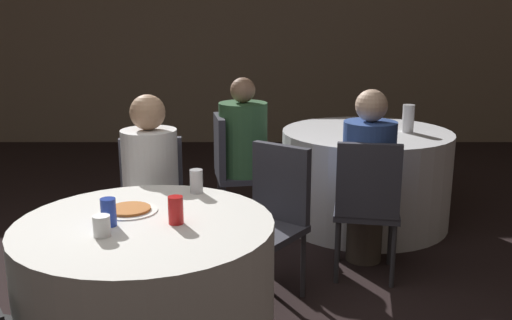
{
  "coord_description": "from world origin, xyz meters",
  "views": [
    {
      "loc": [
        0.57,
        -2.34,
        1.62
      ],
      "look_at": [
        0.56,
        0.72,
        0.85
      ],
      "focal_mm": 40.0,
      "sensor_mm": 36.0,
      "label": 1
    }
  ],
  "objects_px": {
    "chair_near_northeast": "(275,209)",
    "bottle_far": "(411,119)",
    "soda_can_blue": "(111,212)",
    "table_far": "(367,177)",
    "person_green_jacket": "(253,153)",
    "chair_far_south": "(369,199)",
    "table_near": "(150,300)",
    "soda_can_red": "(178,210)",
    "person_blue_shirt": "(370,181)",
    "soda_can_silver": "(199,181)",
    "pizza_plate_near": "(132,210)",
    "person_white_shirt": "(153,197)",
    "chair_far_west": "(233,163)",
    "chair_near_north": "(155,199)"
  },
  "relations": [
    {
      "from": "person_blue_shirt",
      "to": "bottle_far",
      "type": "xyz_separation_m",
      "value": [
        0.47,
        0.86,
        0.25
      ]
    },
    {
      "from": "table_far",
      "to": "person_white_shirt",
      "type": "bearing_deg",
      "value": -140.32
    },
    {
      "from": "person_white_shirt",
      "to": "soda_can_red",
      "type": "distance_m",
      "value": 0.9
    },
    {
      "from": "table_far",
      "to": "person_green_jacket",
      "type": "xyz_separation_m",
      "value": [
        -0.91,
        -0.16,
        0.24
      ]
    },
    {
      "from": "chair_far_south",
      "to": "pizza_plate_near",
      "type": "height_order",
      "value": "chair_far_south"
    },
    {
      "from": "chair_near_northeast",
      "to": "bottle_far",
      "type": "xyz_separation_m",
      "value": [
        1.08,
        1.21,
        0.32
      ]
    },
    {
      "from": "soda_can_silver",
      "to": "bottle_far",
      "type": "height_order",
      "value": "bottle_far"
    },
    {
      "from": "person_white_shirt",
      "to": "soda_can_blue",
      "type": "bearing_deg",
      "value": 80.13
    },
    {
      "from": "chair_near_northeast",
      "to": "bottle_far",
      "type": "bearing_deg",
      "value": -95.5
    },
    {
      "from": "soda_can_silver",
      "to": "soda_can_blue",
      "type": "bearing_deg",
      "value": -124.84
    },
    {
      "from": "table_far",
      "to": "soda_can_blue",
      "type": "bearing_deg",
      "value": -125.76
    },
    {
      "from": "person_green_jacket",
      "to": "bottle_far",
      "type": "height_order",
      "value": "person_green_jacket"
    },
    {
      "from": "chair_near_northeast",
      "to": "person_blue_shirt",
      "type": "height_order",
      "value": "person_blue_shirt"
    },
    {
      "from": "bottle_far",
      "to": "person_green_jacket",
      "type": "bearing_deg",
      "value": -174.8
    },
    {
      "from": "person_white_shirt",
      "to": "soda_can_silver",
      "type": "xyz_separation_m",
      "value": [
        0.31,
        -0.39,
        0.21
      ]
    },
    {
      "from": "soda_can_blue",
      "to": "bottle_far",
      "type": "bearing_deg",
      "value": 48.48
    },
    {
      "from": "table_far",
      "to": "chair_near_northeast",
      "type": "height_order",
      "value": "chair_near_northeast"
    },
    {
      "from": "person_blue_shirt",
      "to": "soda_can_silver",
      "type": "xyz_separation_m",
      "value": [
        -1.01,
        -0.71,
        0.21
      ]
    },
    {
      "from": "person_green_jacket",
      "to": "pizza_plate_near",
      "type": "height_order",
      "value": "person_green_jacket"
    },
    {
      "from": "chair_near_northeast",
      "to": "chair_near_north",
      "type": "relative_size",
      "value": 1.0
    },
    {
      "from": "table_near",
      "to": "pizza_plate_near",
      "type": "distance_m",
      "value": 0.42
    },
    {
      "from": "bottle_far",
      "to": "chair_far_west",
      "type": "bearing_deg",
      "value": -174.3
    },
    {
      "from": "person_blue_shirt",
      "to": "person_green_jacket",
      "type": "height_order",
      "value": "person_blue_shirt"
    },
    {
      "from": "chair_near_northeast",
      "to": "chair_far_south",
      "type": "height_order",
      "value": "same"
    },
    {
      "from": "chair_far_south",
      "to": "table_near",
      "type": "bearing_deg",
      "value": -129.89
    },
    {
      "from": "table_near",
      "to": "chair_near_northeast",
      "type": "xyz_separation_m",
      "value": [
        0.58,
        0.79,
        0.16
      ]
    },
    {
      "from": "table_near",
      "to": "chair_far_south",
      "type": "bearing_deg",
      "value": 39.98
    },
    {
      "from": "table_far",
      "to": "chair_far_west",
      "type": "height_order",
      "value": "chair_far_west"
    },
    {
      "from": "person_blue_shirt",
      "to": "soda_can_red",
      "type": "bearing_deg",
      "value": -122.31
    },
    {
      "from": "chair_near_northeast",
      "to": "soda_can_blue",
      "type": "xyz_separation_m",
      "value": [
        -0.73,
        -0.84,
        0.27
      ]
    },
    {
      "from": "person_green_jacket",
      "to": "soda_can_blue",
      "type": "distance_m",
      "value": 2.03
    },
    {
      "from": "chair_near_north",
      "to": "soda_can_blue",
      "type": "xyz_separation_m",
      "value": [
        0.0,
        -1.02,
        0.27
      ]
    },
    {
      "from": "table_far",
      "to": "person_white_shirt",
      "type": "xyz_separation_m",
      "value": [
        -1.48,
        -1.23,
        0.23
      ]
    },
    {
      "from": "chair_near_northeast",
      "to": "person_white_shirt",
      "type": "relative_size",
      "value": 0.76
    },
    {
      "from": "soda_can_silver",
      "to": "bottle_far",
      "type": "distance_m",
      "value": 2.16
    },
    {
      "from": "soda_can_blue",
      "to": "table_near",
      "type": "bearing_deg",
      "value": 17.05
    },
    {
      "from": "bottle_far",
      "to": "chair_near_northeast",
      "type": "bearing_deg",
      "value": -131.89
    },
    {
      "from": "soda_can_red",
      "to": "chair_near_northeast",
      "type": "bearing_deg",
      "value": 61.33
    },
    {
      "from": "chair_far_west",
      "to": "chair_near_northeast",
      "type": "bearing_deg",
      "value": 5.27
    },
    {
      "from": "soda_can_red",
      "to": "person_green_jacket",
      "type": "bearing_deg",
      "value": 80.82
    },
    {
      "from": "chair_far_south",
      "to": "soda_can_red",
      "type": "relative_size",
      "value": 7.4
    },
    {
      "from": "person_blue_shirt",
      "to": "person_green_jacket",
      "type": "distance_m",
      "value": 1.06
    },
    {
      "from": "table_near",
      "to": "pizza_plate_near",
      "type": "relative_size",
      "value": 4.4
    },
    {
      "from": "chair_near_northeast",
      "to": "person_green_jacket",
      "type": "xyz_separation_m",
      "value": [
        -0.13,
        1.1,
        0.07
      ]
    },
    {
      "from": "pizza_plate_near",
      "to": "soda_can_silver",
      "type": "distance_m",
      "value": 0.4
    },
    {
      "from": "soda_can_blue",
      "to": "soda_can_red",
      "type": "bearing_deg",
      "value": 5.53
    },
    {
      "from": "soda_can_blue",
      "to": "chair_near_northeast",
      "type": "bearing_deg",
      "value": 49.03
    },
    {
      "from": "person_white_shirt",
      "to": "soda_can_silver",
      "type": "height_order",
      "value": "person_white_shirt"
    },
    {
      "from": "chair_near_north",
      "to": "soda_can_red",
      "type": "xyz_separation_m",
      "value": [
        0.29,
        -0.99,
        0.27
      ]
    },
    {
      "from": "table_far",
      "to": "soda_can_red",
      "type": "distance_m",
      "value": 2.43
    }
  ]
}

